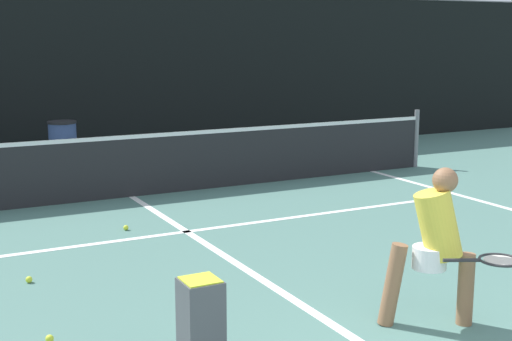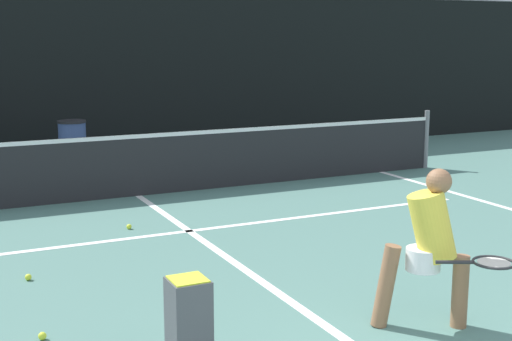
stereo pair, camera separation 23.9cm
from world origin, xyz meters
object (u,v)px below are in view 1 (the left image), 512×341
(ball_hopper, at_px, (201,324))
(parked_car, at_px, (149,112))
(player_practicing, at_px, (436,242))
(trash_bin, at_px, (63,148))

(ball_hopper, relative_size, parked_car, 0.16)
(player_practicing, distance_m, trash_bin, 8.17)
(player_practicing, distance_m, parked_car, 12.30)
(player_practicing, height_order, parked_car, parked_car)
(player_practicing, relative_size, trash_bin, 1.41)
(player_practicing, bearing_deg, trash_bin, 125.89)
(ball_hopper, bearing_deg, trash_bin, 84.35)
(parked_car, bearing_deg, trash_bin, -125.88)
(ball_hopper, distance_m, trash_bin, 8.00)
(parked_car, bearing_deg, ball_hopper, -107.32)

